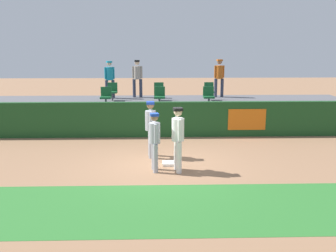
# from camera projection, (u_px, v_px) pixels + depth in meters

# --- Properties ---
(ground_plane) EXTENTS (60.00, 60.00, 0.00)m
(ground_plane) POSITION_uv_depth(u_px,v_px,m) (162.00, 166.00, 11.49)
(ground_plane) COLOR #936B4C
(grass_foreground_strip) EXTENTS (18.00, 2.80, 0.01)m
(grass_foreground_strip) POSITION_uv_depth(u_px,v_px,m) (164.00, 208.00, 8.56)
(grass_foreground_strip) COLOR #2D722D
(grass_foreground_strip) RESTS_ON ground_plane
(first_base) EXTENTS (0.40, 0.40, 0.08)m
(first_base) POSITION_uv_depth(u_px,v_px,m) (169.00, 163.00, 11.61)
(first_base) COLOR white
(first_base) RESTS_ON ground_plane
(player_fielder_home) EXTENTS (0.41, 0.60, 1.88)m
(player_fielder_home) POSITION_uv_depth(u_px,v_px,m) (178.00, 135.00, 10.81)
(player_fielder_home) COLOR white
(player_fielder_home) RESTS_ON ground_plane
(player_runner_visitor) EXTENTS (0.37, 0.51, 1.83)m
(player_runner_visitor) POSITION_uv_depth(u_px,v_px,m) (151.00, 125.00, 12.21)
(player_runner_visitor) COLOR #9EA3AD
(player_runner_visitor) RESTS_ON ground_plane
(player_coach_visitor) EXTENTS (0.37, 0.48, 1.71)m
(player_coach_visitor) POSITION_uv_depth(u_px,v_px,m) (155.00, 138.00, 10.84)
(player_coach_visitor) COLOR #9EA3AD
(player_coach_visitor) RESTS_ON ground_plane
(field_wall) EXTENTS (18.00, 0.26, 1.40)m
(field_wall) POSITION_uv_depth(u_px,v_px,m) (161.00, 119.00, 14.97)
(field_wall) COLOR #19471E
(field_wall) RESTS_ON ground_plane
(bleacher_platform) EXTENTS (18.00, 4.80, 0.99)m
(bleacher_platform) POSITION_uv_depth(u_px,v_px,m) (160.00, 113.00, 17.53)
(bleacher_platform) COLOR #59595E
(bleacher_platform) RESTS_ON ground_plane
(seat_front_left) EXTENTS (0.45, 0.44, 0.84)m
(seat_front_left) POSITION_uv_depth(u_px,v_px,m) (106.00, 96.00, 16.15)
(seat_front_left) COLOR #4C4C51
(seat_front_left) RESTS_ON bleacher_platform
(seat_back_left) EXTENTS (0.46, 0.44, 0.84)m
(seat_back_left) POSITION_uv_depth(u_px,v_px,m) (112.00, 91.00, 17.91)
(seat_back_left) COLOR #4C4C51
(seat_back_left) RESTS_ON bleacher_platform
(seat_back_center) EXTENTS (0.45, 0.44, 0.84)m
(seat_back_center) POSITION_uv_depth(u_px,v_px,m) (159.00, 90.00, 17.97)
(seat_back_center) COLOR #4C4C51
(seat_back_center) RESTS_ON bleacher_platform
(seat_back_right) EXTENTS (0.44, 0.44, 0.84)m
(seat_back_right) POSITION_uv_depth(u_px,v_px,m) (209.00, 90.00, 18.04)
(seat_back_right) COLOR #4C4C51
(seat_back_right) RESTS_ON bleacher_platform
(seat_front_center) EXTENTS (0.47, 0.44, 0.84)m
(seat_front_center) POSITION_uv_depth(u_px,v_px,m) (160.00, 95.00, 16.22)
(seat_front_center) COLOR #4C4C51
(seat_front_center) RESTS_ON bleacher_platform
(seat_front_right) EXTENTS (0.47, 0.44, 0.84)m
(seat_front_right) POSITION_uv_depth(u_px,v_px,m) (209.00, 95.00, 16.28)
(seat_front_right) COLOR #4C4C51
(seat_front_right) RESTS_ON bleacher_platform
(spectator_hooded) EXTENTS (0.52, 0.41, 1.88)m
(spectator_hooded) POSITION_uv_depth(u_px,v_px,m) (219.00, 75.00, 18.95)
(spectator_hooded) COLOR #33384C
(spectator_hooded) RESTS_ON bleacher_platform
(spectator_capped) EXTENTS (0.48, 0.45, 1.82)m
(spectator_capped) POSITION_uv_depth(u_px,v_px,m) (110.00, 77.00, 18.53)
(spectator_capped) COLOR #33384C
(spectator_capped) RESTS_ON bleacher_platform
(spectator_casual) EXTENTS (0.52, 0.37, 1.85)m
(spectator_casual) POSITION_uv_depth(u_px,v_px,m) (137.00, 76.00, 18.83)
(spectator_casual) COLOR #33384C
(spectator_casual) RESTS_ON bleacher_platform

